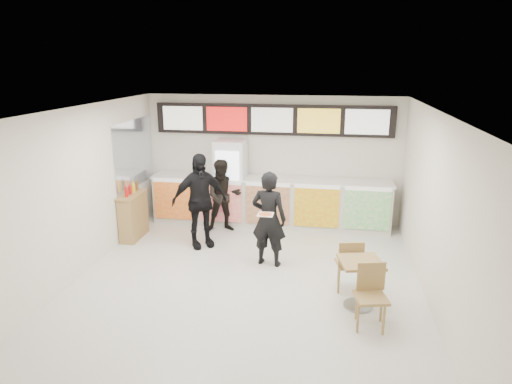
% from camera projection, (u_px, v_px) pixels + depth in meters
% --- Properties ---
extents(floor, '(7.00, 7.00, 0.00)m').
position_uv_depth(floor, '(245.00, 285.00, 7.90)').
color(floor, beige).
rests_on(floor, ground).
extents(ceiling, '(7.00, 7.00, 0.00)m').
position_uv_depth(ceiling, '(244.00, 111.00, 7.07)').
color(ceiling, white).
rests_on(ceiling, wall_back).
extents(wall_back, '(6.00, 0.00, 6.00)m').
position_uv_depth(wall_back, '(272.00, 159.00, 10.81)').
color(wall_back, silver).
rests_on(wall_back, floor).
extents(wall_left, '(0.00, 7.00, 7.00)m').
position_uv_depth(wall_left, '(76.00, 194.00, 7.96)').
color(wall_left, silver).
rests_on(wall_left, floor).
extents(wall_right, '(0.00, 7.00, 7.00)m').
position_uv_depth(wall_right, '(436.00, 212.00, 7.01)').
color(wall_right, silver).
rests_on(wall_right, floor).
extents(service_counter, '(5.56, 0.77, 1.14)m').
position_uv_depth(service_counter, '(270.00, 202.00, 10.67)').
color(service_counter, silver).
rests_on(service_counter, floor).
extents(menu_board, '(5.50, 0.14, 0.70)m').
position_uv_depth(menu_board, '(272.00, 120.00, 10.46)').
color(menu_board, black).
rests_on(menu_board, wall_back).
extents(drinks_fridge, '(0.70, 0.67, 2.00)m').
position_uv_depth(drinks_fridge, '(231.00, 182.00, 10.72)').
color(drinks_fridge, white).
rests_on(drinks_fridge, floor).
extents(mirror_panel, '(0.01, 2.00, 1.50)m').
position_uv_depth(mirror_panel, '(134.00, 154.00, 10.21)').
color(mirror_panel, '#B2B7BF').
rests_on(mirror_panel, wall_left).
extents(customer_main, '(0.73, 0.54, 1.82)m').
position_uv_depth(customer_main, '(269.00, 219.00, 8.50)').
color(customer_main, black).
rests_on(customer_main, floor).
extents(customer_left, '(0.95, 0.83, 1.66)m').
position_uv_depth(customer_left, '(223.00, 196.00, 10.25)').
color(customer_left, black).
rests_on(customer_left, floor).
extents(customer_mid, '(1.23, 1.05, 1.98)m').
position_uv_depth(customer_mid, '(199.00, 201.00, 9.34)').
color(customer_mid, black).
rests_on(customer_mid, floor).
extents(pizza_slice, '(0.36, 0.36, 0.02)m').
position_uv_depth(pizza_slice, '(265.00, 214.00, 8.00)').
color(pizza_slice, beige).
rests_on(pizza_slice, customer_main).
extents(cafe_table, '(0.79, 1.65, 0.93)m').
position_uv_depth(cafe_table, '(360.00, 275.00, 7.07)').
color(cafe_table, '#A08149').
rests_on(cafe_table, floor).
extents(condiment_ledge, '(0.36, 0.90, 1.20)m').
position_uv_depth(condiment_ledge, '(133.00, 215.00, 9.91)').
color(condiment_ledge, '#A08149').
rests_on(condiment_ledge, floor).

